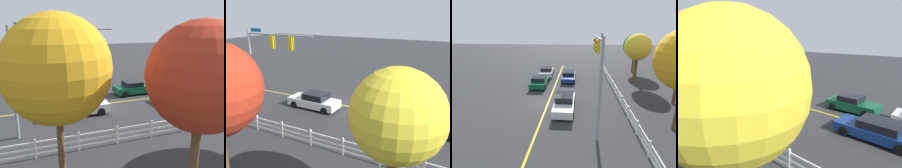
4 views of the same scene
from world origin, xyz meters
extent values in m
plane|color=#2D2D30|center=(0.00, 0.00, 0.00)|extent=(120.00, 120.00, 0.00)
cube|color=gold|center=(-4.00, 0.00, 0.00)|extent=(28.00, 0.16, 0.01)
cylinder|color=gray|center=(6.16, 4.42, 3.52)|extent=(0.20, 0.20, 7.04)
cylinder|color=gray|center=(2.99, 4.42, 6.74)|extent=(6.34, 0.12, 0.12)
cube|color=#0C59B2|center=(5.26, 4.44, 7.02)|extent=(1.10, 0.03, 0.28)
cube|color=gold|center=(3.59, 4.42, 6.14)|extent=(0.32, 0.28, 1.00)
sphere|color=red|center=(3.59, 4.27, 6.46)|extent=(0.17, 0.17, 0.17)
sphere|color=orange|center=(3.59, 4.27, 6.14)|extent=(0.17, 0.17, 0.17)
sphere|color=#148C19|center=(3.59, 4.27, 5.82)|extent=(0.17, 0.17, 0.17)
cube|color=gold|center=(1.74, 4.42, 6.14)|extent=(0.32, 0.28, 1.00)
sphere|color=red|center=(1.74, 4.27, 6.46)|extent=(0.17, 0.17, 0.17)
sphere|color=orange|center=(1.74, 4.27, 6.14)|extent=(0.17, 0.17, 0.17)
sphere|color=#148C19|center=(1.74, 4.27, 5.82)|extent=(0.17, 0.17, 0.17)
cube|color=navy|center=(-8.25, 1.65, 0.50)|extent=(4.70, 1.84, 0.56)
cube|color=black|center=(-8.49, 1.65, 1.02)|extent=(2.29, 1.66, 0.48)
cylinder|color=black|center=(-6.66, 2.51, 0.32)|extent=(0.64, 0.22, 0.64)
cylinder|color=black|center=(-6.66, 0.79, 0.32)|extent=(0.64, 0.22, 0.64)
cylinder|color=black|center=(-9.85, 2.52, 0.32)|extent=(0.64, 0.22, 0.64)
cylinder|color=black|center=(-9.85, 0.80, 0.32)|extent=(0.64, 0.22, 0.64)
cube|color=#0C4C2D|center=(-5.10, -1.98, 0.54)|extent=(4.14, 1.96, 0.64)
cube|color=black|center=(-4.89, -1.98, 1.10)|extent=(1.77, 1.74, 0.47)
cylinder|color=black|center=(-6.49, -2.89, 0.32)|extent=(0.64, 0.23, 0.64)
cylinder|color=black|center=(-6.51, -1.10, 0.32)|extent=(0.64, 0.23, 0.64)
cylinder|color=black|center=(-3.69, -2.86, 0.32)|extent=(0.64, 0.23, 0.64)
cylinder|color=black|center=(-3.71, -1.07, 0.32)|extent=(0.64, 0.23, 0.64)
cube|color=silver|center=(1.60, 1.79, 0.56)|extent=(4.72, 1.84, 0.67)
cube|color=black|center=(1.36, 1.79, 1.18)|extent=(2.06, 1.63, 0.57)
cylinder|color=black|center=(3.21, 2.61, 0.32)|extent=(0.64, 0.23, 0.64)
cylinder|color=black|center=(3.19, 0.94, 0.32)|extent=(0.64, 0.23, 0.64)
cylinder|color=black|center=(0.01, 2.64, 0.32)|extent=(0.64, 0.23, 0.64)
cylinder|color=black|center=(-0.01, 0.97, 0.32)|extent=(0.64, 0.23, 0.64)
cube|color=silver|center=(-10.55, -1.97, 0.54)|extent=(4.64, 2.16, 0.64)
cube|color=black|center=(-10.32, -1.95, 1.10)|extent=(1.98, 1.82, 0.49)
cylinder|color=black|center=(-12.04, -2.94, 0.32)|extent=(0.65, 0.25, 0.64)
cylinder|color=black|center=(-12.14, -1.15, 0.32)|extent=(0.65, 0.25, 0.64)
cylinder|color=black|center=(-8.96, -2.78, 0.32)|extent=(0.65, 0.25, 0.64)
cylinder|color=black|center=(-9.05, -0.99, 0.32)|extent=(0.65, 0.25, 0.64)
cube|color=white|center=(-6.55, 7.36, 0.57)|extent=(0.10, 0.10, 1.15)
cube|color=white|center=(-4.18, 7.36, 0.57)|extent=(0.10, 0.10, 1.15)
cube|color=white|center=(-1.82, 7.36, 0.57)|extent=(0.10, 0.10, 1.15)
cube|color=white|center=(0.55, 7.36, 0.57)|extent=(0.10, 0.10, 1.15)
cube|color=white|center=(2.91, 7.36, 0.57)|extent=(0.10, 0.10, 1.15)
cube|color=white|center=(5.27, 7.36, 0.57)|extent=(0.10, 0.10, 1.15)
cube|color=white|center=(-3.00, 7.36, 0.95)|extent=(26.00, 0.06, 0.09)
cube|color=white|center=(-3.00, 7.36, 0.60)|extent=(26.00, 0.06, 0.09)
cube|color=white|center=(-3.00, 7.36, 0.28)|extent=(26.00, 0.06, 0.09)
cylinder|color=brown|center=(4.34, 10.39, 1.87)|extent=(0.29, 0.29, 3.74)
sphere|color=gold|center=(4.34, 10.39, 5.39)|extent=(4.39, 4.39, 4.39)
cylinder|color=brown|center=(-0.63, 12.75, 1.80)|extent=(0.37, 0.37, 3.61)
sphere|color=#B22D19|center=(-0.63, 12.75, 5.20)|extent=(4.25, 4.25, 4.25)
camera|label=1|loc=(5.63, 19.83, 7.15)|focal=39.05mm
camera|label=2|loc=(-10.04, 19.00, 8.41)|focal=38.90mm
camera|label=3|loc=(17.04, 2.98, 7.60)|focal=28.86mm
camera|label=4|loc=(-12.02, 13.27, 5.92)|focal=32.35mm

